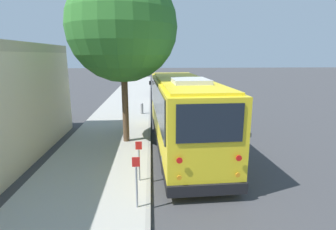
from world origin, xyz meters
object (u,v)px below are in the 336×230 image
(parked_sedan_navy, at_px, (160,90))
(sign_post_near, at_px, (137,182))
(shuttle_bus, at_px, (183,110))
(sign_post_far, at_px, (139,161))
(street_tree, at_px, (122,19))
(parked_sedan_silver, at_px, (163,97))
(fire_hydrant, at_px, (142,108))

(parked_sedan_navy, distance_m, sign_post_near, 22.67)
(shuttle_bus, height_order, sign_post_far, shuttle_bus)
(street_tree, bearing_deg, sign_post_far, -169.48)
(parked_sedan_silver, relative_size, fire_hydrant, 5.26)
(parked_sedan_navy, bearing_deg, sign_post_far, 173.12)
(shuttle_bus, xyz_separation_m, street_tree, (0.93, 2.77, 4.18))
(shuttle_bus, height_order, fire_hydrant, shuttle_bus)
(street_tree, xyz_separation_m, fire_hydrant, (6.17, -0.58, -5.51))
(parked_sedan_navy, xyz_separation_m, street_tree, (-16.42, 2.32, 5.45))
(parked_sedan_navy, relative_size, sign_post_near, 2.77)
(parked_sedan_navy, relative_size, sign_post_far, 2.98)
(parked_sedan_silver, xyz_separation_m, fire_hydrant, (-4.71, 1.76, -0.07))
(parked_sedan_silver, distance_m, street_tree, 12.39)
(sign_post_near, bearing_deg, shuttle_bus, -20.14)
(parked_sedan_navy, bearing_deg, sign_post_near, 173.41)
(street_tree, height_order, fire_hydrant, street_tree)
(parked_sedan_silver, bearing_deg, parked_sedan_navy, -2.51)
(shuttle_bus, relative_size, fire_hydrant, 12.57)
(shuttle_bus, distance_m, sign_post_near, 5.68)
(shuttle_bus, bearing_deg, parked_sedan_silver, -0.03)
(parked_sedan_silver, bearing_deg, sign_post_near, 172.19)
(shuttle_bus, relative_size, parked_sedan_navy, 2.40)
(parked_sedan_navy, xyz_separation_m, sign_post_near, (-22.62, 1.47, 0.33))
(parked_sedan_silver, height_order, sign_post_far, sign_post_far)
(sign_post_near, relative_size, sign_post_far, 1.08)
(shuttle_bus, xyz_separation_m, sign_post_far, (-3.61, 1.93, -1.00))
(parked_sedan_silver, height_order, parked_sedan_navy, parked_sedan_silver)
(shuttle_bus, relative_size, street_tree, 1.14)
(sign_post_far, bearing_deg, sign_post_near, 180.00)
(sign_post_near, bearing_deg, sign_post_far, 0.00)
(sign_post_far, xyz_separation_m, fire_hydrant, (10.71, 0.26, -0.33))
(parked_sedan_silver, height_order, fire_hydrant, parked_sedan_silver)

